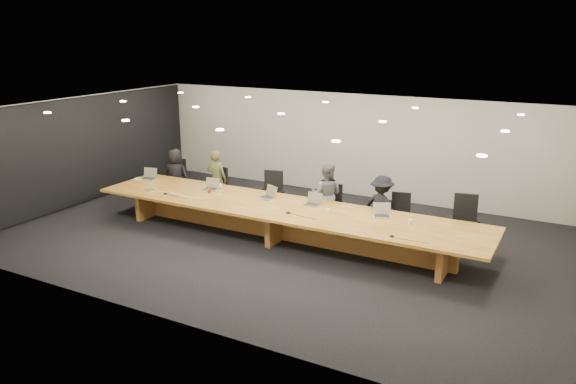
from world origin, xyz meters
name	(u,v)px	position (x,y,z in m)	size (l,w,h in m)	color
ground	(282,239)	(0.00, 0.00, 0.00)	(12.00, 12.00, 0.00)	black
back_wall	(352,145)	(0.00, 4.00, 1.40)	(12.00, 0.02, 2.80)	beige
left_wall_panel	(84,151)	(-5.94, 0.00, 1.37)	(0.08, 7.84, 2.74)	black
conference_table	(281,216)	(0.00, 0.00, 0.52)	(9.00, 1.80, 0.75)	brown
chair_far_left	(175,179)	(-4.05, 1.34, 0.55)	(0.56, 0.56, 1.10)	black
chair_left	(216,187)	(-2.62, 1.23, 0.53)	(0.54, 0.54, 1.06)	black
chair_mid_left	(271,194)	(-1.00, 1.28, 0.57)	(0.58, 0.58, 1.13)	black
chair_mid_right	(330,206)	(0.60, 1.23, 0.51)	(0.52, 0.52, 1.03)	black
chair_right	(400,216)	(2.24, 1.33, 0.50)	(0.51, 0.51, 1.00)	black
chair_far_right	(465,222)	(3.64, 1.31, 0.58)	(0.59, 0.59, 1.17)	black
person_a	(176,176)	(-3.84, 1.13, 0.72)	(0.70, 0.46, 1.43)	black
person_b	(217,179)	(-2.56, 1.19, 0.77)	(0.56, 0.37, 1.53)	#3F4022
person_c	(327,195)	(0.50, 1.26, 0.76)	(0.73, 0.57, 1.51)	#57585A
person_d	(381,207)	(1.88, 1.14, 0.71)	(0.91, 0.52, 1.41)	black
laptop_a	(148,174)	(-4.13, 0.39, 0.89)	(0.36, 0.26, 0.29)	tan
laptop_b	(210,184)	(-2.16, 0.36, 0.89)	(0.34, 0.25, 0.27)	tan
laptop_c	(267,192)	(-0.59, 0.39, 0.89)	(0.37, 0.27, 0.29)	#C1B493
laptop_d	(312,199)	(0.55, 0.39, 0.89)	(0.35, 0.25, 0.28)	tan
laptop_e	(382,210)	(2.16, 0.36, 0.89)	(0.36, 0.26, 0.28)	#C7B398
water_bottle	(220,188)	(-1.80, 0.26, 0.86)	(0.07, 0.07, 0.22)	#B3C4BD
amber_mug	(209,191)	(-2.01, 0.12, 0.80)	(0.08, 0.08, 0.10)	brown
paper_cup_near	(328,211)	(1.06, 0.09, 0.79)	(0.07, 0.07, 0.09)	silver
paper_cup_far	(410,222)	(2.80, 0.20, 0.80)	(0.08, 0.08, 0.09)	silver
notepad	(139,179)	(-4.35, 0.29, 0.76)	(0.23, 0.18, 0.01)	white
lime_gadget	(139,178)	(-4.37, 0.30, 0.78)	(0.15, 0.08, 0.02)	#60B12F
av_box	(150,190)	(-3.36, -0.40, 0.76)	(0.18, 0.13, 0.03)	#BABBC0
mic_left	(165,193)	(-2.85, -0.45, 0.76)	(0.11, 0.11, 0.03)	black
mic_center	(288,212)	(0.35, -0.34, 0.77)	(0.13, 0.13, 0.03)	black
mic_right	(392,236)	(2.70, -0.63, 0.76)	(0.10, 0.10, 0.03)	black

